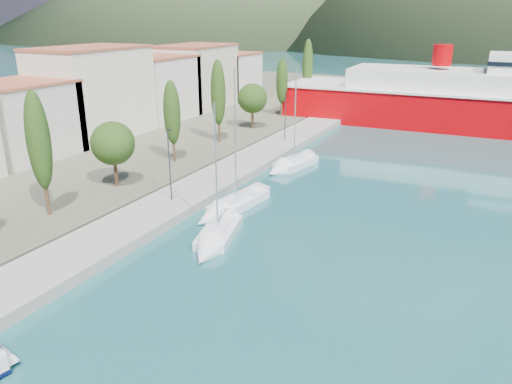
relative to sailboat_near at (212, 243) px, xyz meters
The scene contains 10 objects.
ground 109.27m from the sailboat_near, 89.00° to the left, with size 1400.00×1400.00×0.00m, color #20575A.
quay 16.83m from the sailboat_near, 114.96° to the left, with size 5.00×88.00×0.80m, color gray.
land_strip 51.69m from the sailboat_near, 150.75° to the left, with size 70.00×148.00×0.70m, color #565644.
town_buildings 40.23m from the sailboat_near, 139.01° to the left, with size 9.20×69.20×11.30m.
tree_row 25.52m from the sailboat_near, 124.15° to the left, with size 4.06×65.26×11.17m.
lamp_posts 9.66m from the sailboat_near, 143.00° to the left, with size 0.15×47.59×6.06m.
sailboat_near is the anchor object (origin of this frame).
sailboat_mid 6.42m from the sailboat_near, 112.53° to the left, with size 3.33×9.09×12.79m.
sailboat_far 19.78m from the sailboat_near, 98.07° to the left, with size 3.91×7.99×11.26m.
ferry 54.16m from the sailboat_near, 72.06° to the left, with size 62.30×15.53×12.28m.
Camera 1 is at (15.61, -16.80, 15.94)m, focal length 35.00 mm.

